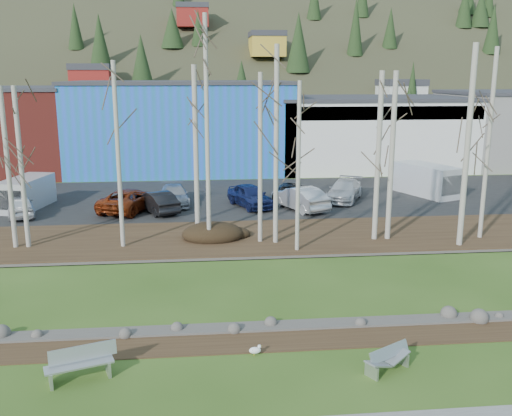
{
  "coord_description": "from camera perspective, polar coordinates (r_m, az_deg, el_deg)",
  "views": [
    {
      "loc": [
        -4.38,
        -15.74,
        8.89
      ],
      "look_at": [
        -1.69,
        11.34,
        2.5
      ],
      "focal_mm": 40.0,
      "sensor_mm": 36.0,
      "label": 1
    }
  ],
  "objects": [
    {
      "name": "birch_10",
      "position": [
        31.36,
        -23.54,
        3.62
      ],
      "size": [
        0.24,
        0.24,
        8.22
      ],
      "color": "beige",
      "rests_on": "far_bank"
    },
    {
      "name": "car_3",
      "position": [
        39.63,
        -8.15,
        1.29
      ],
      "size": [
        2.33,
        4.68,
        1.31
      ],
      "primitive_type": "imported",
      "rotation": [
        0.0,
        0.0,
        0.11
      ],
      "color": "#999AA1",
      "rests_on": "parking_lot"
    },
    {
      "name": "birch_0",
      "position": [
        31.17,
        -22.41,
        3.67
      ],
      "size": [
        0.24,
        0.24,
        8.22
      ],
      "color": "beige",
      "rests_on": "far_bank"
    },
    {
      "name": "car_4",
      "position": [
        38.49,
        -0.58,
        1.24
      ],
      "size": [
        3.28,
        4.83,
        1.53
      ],
      "primitive_type": "imported",
      "rotation": [
        0.0,
        0.0,
        0.36
      ],
      "color": "navy",
      "rests_on": "parking_lot"
    },
    {
      "name": "birch_5",
      "position": [
        29.76,
        0.43,
        4.89
      ],
      "size": [
        0.23,
        0.23,
        8.86
      ],
      "color": "beige",
      "rests_on": "far_bank"
    },
    {
      "name": "river",
      "position": [
        24.99,
        4.83,
        -7.68
      ],
      "size": [
        80.0,
        8.0,
        0.9
      ],
      "primitive_type": null,
      "color": "black",
      "rests_on": "ground"
    },
    {
      "name": "birch_11",
      "position": [
        30.88,
        12.12,
        4.98
      ],
      "size": [
        0.28,
        0.28,
        8.94
      ],
      "color": "beige",
      "rests_on": "far_bank"
    },
    {
      "name": "car_5",
      "position": [
        37.79,
        4.41,
        1.0
      ],
      "size": [
        3.5,
        5.0,
        1.56
      ],
      "primitive_type": "imported",
      "rotation": [
        0.0,
        0.0,
        3.58
      ],
      "color": "silver",
      "rests_on": "parking_lot"
    },
    {
      "name": "van_white",
      "position": [
        44.09,
        16.88,
        2.68
      ],
      "size": [
        3.91,
        5.55,
        2.24
      ],
      "rotation": [
        0.0,
        0.0,
        0.39
      ],
      "color": "white",
      "rests_on": "parking_lot"
    },
    {
      "name": "birch_8",
      "position": [
        31.11,
        13.41,
        4.97
      ],
      "size": [
        0.28,
        0.28,
        8.94
      ],
      "color": "beige",
      "rests_on": "far_bank"
    },
    {
      "name": "dirt_strip",
      "position": [
        20.4,
        7.49,
        -12.7
      ],
      "size": [
        80.0,
        1.8,
        0.03
      ],
      "primitive_type": "cube",
      "color": "#382616",
      "rests_on": "ground"
    },
    {
      "name": "birch_3",
      "position": [
        29.47,
        -4.91,
        7.52
      ],
      "size": [
        0.23,
        0.23,
        11.68
      ],
      "color": "beige",
      "rests_on": "far_bank"
    },
    {
      "name": "bench_damaged",
      "position": [
        18.54,
        13.05,
        -14.51
      ],
      "size": [
        1.68,
        1.28,
        0.73
      ],
      "rotation": [
        0.0,
        0.0,
        0.53
      ],
      "color": "#BBBEC0",
      "rests_on": "ground"
    },
    {
      "name": "near_bank_rocks",
      "position": [
        21.29,
        6.87,
        -11.57
      ],
      "size": [
        80.0,
        0.8,
        0.5
      ],
      "primitive_type": null,
      "color": "#47423D",
      "rests_on": "ground"
    },
    {
      "name": "hillside",
      "position": [
        100.21,
        -3.33,
        18.12
      ],
      "size": [
        160.0,
        72.0,
        35.0
      ],
      "primitive_type": null,
      "color": "#363421",
      "rests_on": "ground"
    },
    {
      "name": "car_7",
      "position": [
        41.0,
        8.84,
        1.75
      ],
      "size": [
        3.92,
        5.3,
        1.43
      ],
      "primitive_type": "imported",
      "rotation": [
        0.0,
        0.0,
        -0.45
      ],
      "color": "silver",
      "rests_on": "parking_lot"
    },
    {
      "name": "car_6",
      "position": [
        40.64,
        3.52,
        1.67
      ],
      "size": [
        3.38,
        5.0,
        1.27
      ],
      "primitive_type": "imported",
      "rotation": [
        0.0,
        0.0,
        2.84
      ],
      "color": "#252527",
      "rests_on": "parking_lot"
    },
    {
      "name": "building_blue",
      "position": [
        54.97,
        -7.43,
        8.17
      ],
      "size": [
        20.4,
        12.24,
        8.3
      ],
      "color": "#1A6BAA",
      "rests_on": "ground"
    },
    {
      "name": "car_0",
      "position": [
        38.91,
        -22.48,
        0.21
      ],
      "size": [
        2.74,
        4.23,
        1.34
      ],
      "primitive_type": "imported",
      "rotation": [
        0.0,
        0.0,
        3.46
      ],
      "color": "silver",
      "rests_on": "parking_lot"
    },
    {
      "name": "seagull",
      "position": [
        19.03,
        -0.07,
        -14.01
      ],
      "size": [
        0.45,
        0.23,
        0.34
      ],
      "rotation": [
        0.0,
        0.0,
        0.39
      ],
      "color": "gold",
      "rests_on": "ground"
    },
    {
      "name": "dirt_mound",
      "position": [
        31.19,
        -4.35,
        -2.47
      ],
      "size": [
        3.37,
        2.38,
        0.66
      ],
      "primitive_type": "ellipsoid",
      "color": "black",
      "rests_on": "far_bank"
    },
    {
      "name": "far_bank_rocks",
      "position": [
        28.8,
        3.36,
        -4.79
      ],
      "size": [
        80.0,
        0.8,
        0.46
      ],
      "primitive_type": null,
      "color": "#47423D",
      "rests_on": "ground"
    },
    {
      "name": "birch_2",
      "position": [
        30.86,
        -6.02,
        5.48
      ],
      "size": [
        0.27,
        0.27,
        9.25
      ],
      "color": "beige",
      "rests_on": "far_bank"
    },
    {
      "name": "birch_1",
      "position": [
        29.64,
        -13.61,
        5.03
      ],
      "size": [
        0.23,
        0.23,
        9.42
      ],
      "color": "beige",
      "rests_on": "far_bank"
    },
    {
      "name": "bench_intact",
      "position": [
        18.35,
        -17.15,
        -14.64
      ],
      "size": [
        2.07,
        1.2,
        0.99
      ],
      "rotation": [
        0.0,
        0.0,
        0.33
      ],
      "color": "#BBBEC0",
      "rests_on": "ground"
    },
    {
      "name": "building_white",
      "position": [
        57.38,
        11.02,
        7.5
      ],
      "size": [
        18.36,
        12.24,
        6.8
      ],
      "color": "white",
      "rests_on": "ground"
    },
    {
      "name": "car_2",
      "position": [
        38.29,
        -12.46,
        0.83
      ],
      "size": [
        4.31,
        5.87,
        1.48
      ],
      "primitive_type": "imported",
      "rotation": [
        0.0,
        0.0,
        2.75
      ],
      "color": "#903313",
      "rests_on": "parking_lot"
    },
    {
      "name": "birch_7",
      "position": [
        30.95,
        20.38,
        5.7
      ],
      "size": [
        0.29,
        0.29,
        10.26
      ],
      "color": "beige",
      "rests_on": "far_bank"
    },
    {
      "name": "parking_lot",
      "position": [
        41.91,
        0.44,
        1.07
      ],
      "size": [
        80.0,
        14.0,
        0.14
      ],
      "primitive_type": "cube",
      "color": "black",
      "rests_on": "ground"
    },
    {
      "name": "birch_6",
      "position": [
        28.33,
        4.25,
        4.02
      ],
      "size": [
        0.2,
        0.2,
        8.46
      ],
      "color": "beige",
      "rests_on": "far_bank"
    },
    {
      "name": "birch_9",
      "position": [
        32.84,
        22.2,
        5.83
      ],
      "size": [
        0.23,
        0.23,
        10.14
      ],
      "color": "beige",
      "rests_on": "far_bank"
    },
    {
      "name": "van_grey",
      "position": [
        40.94,
        -22.1,
        1.35
      ],
      "size": [
        2.86,
        4.96,
        2.04
      ],
      "rotation": [
        0.0,
        0.0,
        -0.21
      ],
      "color": "silver",
      "rests_on": "parking_lot"
    },
    {
      "name": "ground",
      "position": [
        18.6,
        8.99,
        -15.52
      ],
      "size": [
        200.0,
        200.0,
        0.0
      ],
      "primitive_type": "plane",
      "color": "#304F17",
      "rests_on": "ground"
    },
    {
      "name": "far_bank",
      "position": [
        31.8,
        2.46,
        -2.89
      ],
      "size": [
        80.0,
        7.0,
        0.15
      ],
      "primitive_type": "cube",
      "color": "#382616",
      "rests_on": "ground"
    },
    {
      "name": "birch_4",
      "position": [
        29.51,
        2.03,
        6.14
      ],
      "size": [
        0.25,
        0.25,
        10.22
      ],
      "color": "beige",
      "rests_on": "far_bank"
    },
    {
      "name": "car_1",
      "position": [
        37.54,
        -9.87,
        0.63
      ],
      "size": [
        3.22,
        4.45,
        1.4
      ],
      "primitive_type": "imported",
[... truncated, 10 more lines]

